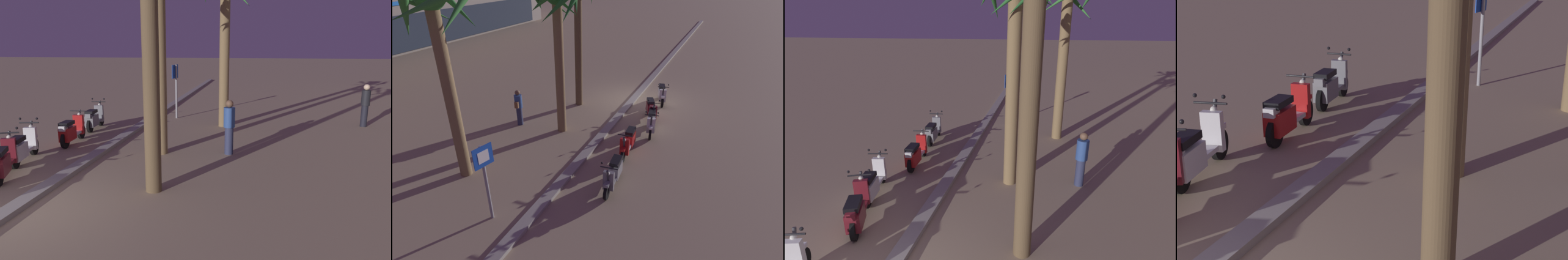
# 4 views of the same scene
# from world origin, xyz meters

# --- Properties ---
(ground_plane) EXTENTS (200.00, 200.00, 0.00)m
(ground_plane) POSITION_xyz_m (0.00, 0.00, 0.00)
(ground_plane) COLOR #9E896B
(curb_strip) EXTENTS (60.00, 0.36, 0.12)m
(curb_strip) POSITION_xyz_m (0.00, 0.21, 0.06)
(curb_strip) COLOR gray
(curb_strip) RESTS_ON ground
(scooter_grey_mid_front) EXTENTS (1.77, 0.56, 1.17)m
(scooter_grey_mid_front) POSITION_xyz_m (-7.43, -1.39, 0.45)
(scooter_grey_mid_front) COLOR black
(scooter_grey_mid_front) RESTS_ON ground
(scooter_red_gap_after_mid) EXTENTS (1.82, 0.56, 1.04)m
(scooter_red_gap_after_mid) POSITION_xyz_m (-5.20, -1.18, 0.45)
(scooter_red_gap_after_mid) COLOR black
(scooter_red_gap_after_mid) RESTS_ON ground
(scooter_white_tail_end) EXTENTS (1.83, 0.70, 1.17)m
(scooter_white_tail_end) POSITION_xyz_m (-3.07, -1.54, 0.44)
(scooter_white_tail_end) COLOR black
(scooter_white_tail_end) RESTS_ON ground
(scooter_maroon_far_back) EXTENTS (1.71, 0.88, 1.17)m
(scooter_maroon_far_back) POSITION_xyz_m (-1.82, -1.20, 0.45)
(scooter_maroon_far_back) COLOR black
(scooter_maroon_far_back) RESTS_ON ground
(scooter_white_lead_nearest) EXTENTS (1.70, 0.75, 1.17)m
(scooter_white_lead_nearest) POSITION_xyz_m (0.46, -1.19, 0.45)
(scooter_white_lead_nearest) COLOR black
(scooter_white_lead_nearest) RESTS_ON ground
(crossing_sign) EXTENTS (0.59, 0.18, 2.40)m
(crossing_sign) POSITION_xyz_m (-10.36, 1.23, 1.50)
(crossing_sign) COLOR #939399
(crossing_sign) RESTS_ON ground
(palm_tree_far_corner) EXTENTS (2.48, 2.49, 6.25)m
(palm_tree_far_corner) POSITION_xyz_m (-8.99, 3.49, 4.54)
(palm_tree_far_corner) COLOR olive
(palm_tree_far_corner) RESTS_ON ground
(palm_tree_by_mall_entrance) EXTENTS (2.13, 2.15, 6.01)m
(palm_tree_by_mall_entrance) POSITION_xyz_m (-4.68, 2.04, 4.46)
(palm_tree_by_mall_entrance) COLOR olive
(palm_tree_by_mall_entrance) RESTS_ON ground
(palm_tree_mid_walkway) EXTENTS (2.24, 2.34, 6.33)m
(palm_tree_mid_walkway) POSITION_xyz_m (-1.67, 2.65, 4.62)
(palm_tree_mid_walkway) COLOR brown
(palm_tree_mid_walkway) RESTS_ON ground
(pedestrian_by_palm_tree) EXTENTS (0.46, 0.34, 1.65)m
(pedestrian_by_palm_tree) POSITION_xyz_m (-4.94, 4.07, 0.87)
(pedestrian_by_palm_tree) COLOR #2D3351
(pedestrian_by_palm_tree) RESTS_ON ground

